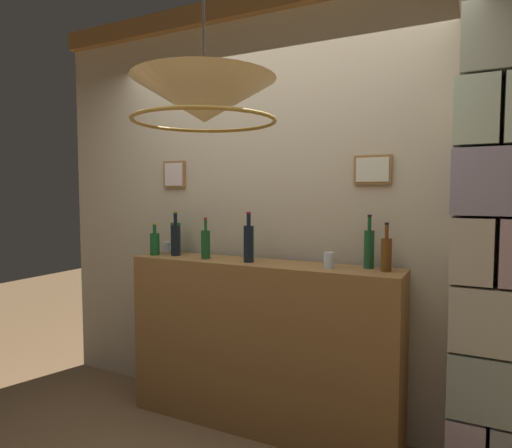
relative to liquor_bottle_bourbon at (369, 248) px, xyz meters
name	(u,v)px	position (x,y,z in m)	size (l,w,h in m)	color
panelled_rear_partition	(275,195)	(-0.68, 0.17, 0.31)	(3.72, 0.15, 2.90)	#BCAD8E
stone_pillar	(496,218)	(0.65, 0.01, 0.19)	(0.43, 0.35, 2.83)	#B49DA3
bar_shelf_unit	(259,345)	(-0.68, -0.08, -0.67)	(1.81, 0.34, 1.10)	olive
liquor_bottle_bourbon	(369,248)	(0.00, 0.00, 0.00)	(0.06, 0.06, 0.32)	#1A4B26
liquor_bottle_sherry	(155,243)	(-1.50, -0.12, -0.03)	(0.07, 0.07, 0.23)	#175627
liquor_bottle_gin	(206,244)	(-1.07, -0.11, -0.02)	(0.06, 0.06, 0.28)	#1B4E21
liquor_bottle_brandy	(386,254)	(0.11, -0.06, -0.02)	(0.06, 0.06, 0.28)	brown
liquor_bottle_whiskey	(176,237)	(-1.41, 0.00, 0.00)	(0.07, 0.07, 0.32)	#175925
liquor_bottle_port	(249,242)	(-0.75, -0.11, 0.01)	(0.07, 0.07, 0.33)	black
liquor_bottle_mezcal	(176,239)	(-1.35, -0.08, -0.01)	(0.07, 0.07, 0.30)	black
glass_tumbler_rocks	(167,247)	(-1.52, 0.04, -0.08)	(0.07, 0.07, 0.08)	silver
glass_tumbler_highball	(329,260)	(-0.21, -0.10, -0.07)	(0.06, 0.06, 0.10)	silver
pendant_lamp	(204,102)	(-0.46, -1.04, 0.70)	(0.60, 0.60, 0.60)	beige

